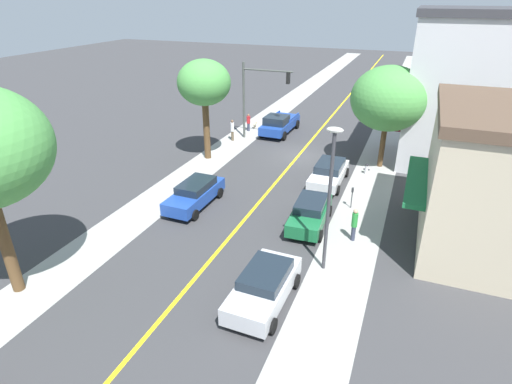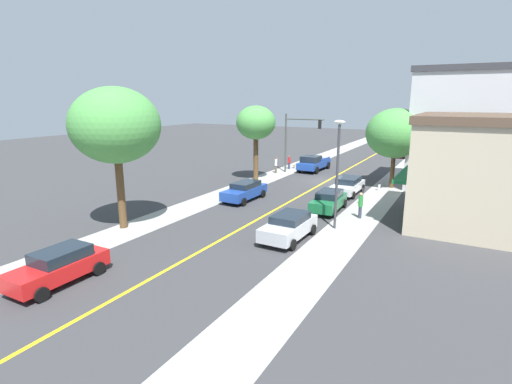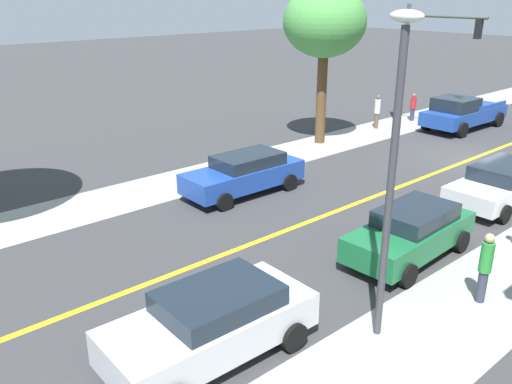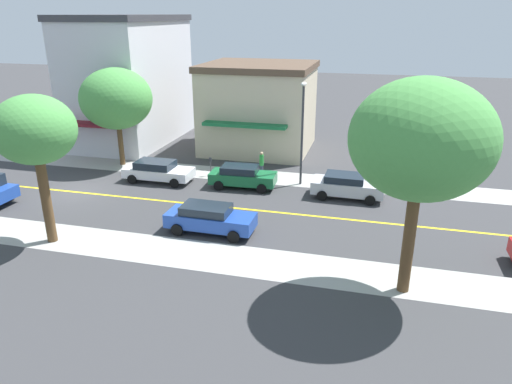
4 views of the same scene
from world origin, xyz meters
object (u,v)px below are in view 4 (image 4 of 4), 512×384
Objects in this scene: street_tree_right_corner at (422,140)px; pedestrian_green_shirt at (262,163)px; parking_meter at (210,164)px; street_tree_left_near at (116,99)px; street_lamp at (302,123)px; silver_sedan_left_curb at (347,185)px; street_tree_left_far at (34,131)px; fire_hydrant at (140,164)px; blue_sedan_right_curb at (210,218)px; green_sedan_left_curb at (242,176)px; white_sedan_left_curb at (158,171)px.

street_tree_right_corner is 4.84× the size of pedestrian_green_shirt.
street_tree_right_corner is at bearing 125.75° from pedestrian_green_shirt.
parking_meter is at bearing -133.39° from street_tree_right_corner.
street_tree_left_near is 5.49× the size of parking_meter.
street_lamp is 5.01m from silver_sedan_left_curb.
street_lamp is at bearing 137.09° from street_tree_left_far.
fire_hydrant is 5.66m from parking_meter.
street_tree_right_corner reaches higher than blue_sedan_right_curb.
blue_sedan_right_curb is at bearing -90.67° from green_sedan_left_curb.
blue_sedan_right_curb is (6.78, 6.21, 0.03)m from white_sedan_left_curb.
silver_sedan_left_curb is 2.45× the size of pedestrian_green_shirt.
parking_meter is 0.30× the size of silver_sedan_left_curb.
street_lamp is at bearing 11.45° from white_sedan_left_curb.
pedestrian_green_shirt reaches higher than silver_sedan_left_curb.
green_sedan_left_curb is at bearing -136.03° from street_tree_right_corner.
white_sedan_left_curb is 2.59× the size of pedestrian_green_shirt.
street_tree_right_corner is 1.99× the size of green_sedan_left_curb.
blue_sedan_right_curb is (7.04, 0.23, 0.01)m from green_sedan_left_curb.
blue_sedan_right_curb is (8.67, -3.42, -3.40)m from street_lamp.
fire_hydrant is at bearing -173.86° from street_tree_left_far.
street_tree_right_corner is at bearing 46.61° from parking_meter.
street_tree_left_near is 8.60m from parking_meter.
white_sedan_left_curb is 1.06× the size of green_sedan_left_curb.
street_tree_left_near is at bearing 163.07° from green_sedan_left_curb.
silver_sedan_left_curb is at bearing -3.75° from green_sedan_left_curb.
street_lamp is 3.75× the size of pedestrian_green_shirt.
pedestrian_green_shirt is at bearing 147.76° from street_tree_left_far.
green_sedan_left_curb is 0.99× the size of silver_sedan_left_curb.
street_lamp is at bearing 21.59° from green_sedan_left_curb.
blue_sedan_right_curb is (6.89, -6.65, -0.01)m from silver_sedan_left_curb.
street_lamp is 4.44m from pedestrian_green_shirt.
street_lamp is at bearing 163.55° from pedestrian_green_shirt.
street_tree_left_near is 1.63× the size of silver_sedan_left_curb.
white_sedan_left_curb is 12.85m from silver_sedan_left_curb.
fire_hydrant is at bearing 68.27° from street_tree_left_near.
street_tree_left_near is 14.07m from street_lamp.
street_tree_left_far reaches higher than green_sedan_left_curb.
fire_hydrant is 3.36m from white_sedan_left_curb.
street_tree_left_far is at bearing -143.54° from silver_sedan_left_curb.
parking_meter is 9.94m from silver_sedan_left_curb.
pedestrian_green_shirt is at bearing 22.78° from white_sedan_left_curb.
green_sedan_left_curb is at bearing 144.33° from street_tree_left_far.
parking_meter is 0.28× the size of blue_sedan_right_curb.
street_lamp is (-12.02, -6.36, -2.29)m from street_tree_right_corner.
silver_sedan_left_curb is at bearing 61.12° from street_lamp.
street_tree_right_corner reaches higher than street_lamp.
pedestrian_green_shirt is at bearing 88.06° from blue_sedan_right_curb.
parking_meter is 0.73× the size of pedestrian_green_shirt.
street_tree_left_far is 5.62× the size of parking_meter.
white_sedan_left_curb is at bearing 179.88° from green_sedan_left_curb.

